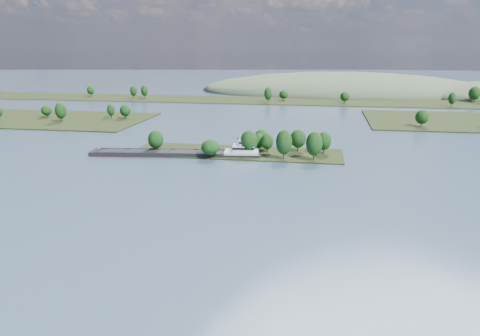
# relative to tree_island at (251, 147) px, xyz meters

# --- Properties ---
(ground) EXTENTS (1800.00, 1800.00, 0.00)m
(ground) POSITION_rel_tree_island_xyz_m (-7.03, -58.00, -3.89)
(ground) COLOR #34465A
(ground) RESTS_ON ground
(tree_island) EXTENTS (100.00, 33.21, 14.56)m
(tree_island) POSITION_rel_tree_island_xyz_m (0.00, 0.00, 0.00)
(tree_island) COLOR black
(tree_island) RESTS_ON ground
(back_shoreline) EXTENTS (900.00, 60.00, 15.52)m
(back_shoreline) POSITION_rel_tree_island_xyz_m (2.56, 221.79, -3.21)
(back_shoreline) COLOR black
(back_shoreline) RESTS_ON ground
(hill_west) EXTENTS (320.00, 160.00, 44.00)m
(hill_west) POSITION_rel_tree_island_xyz_m (52.97, 322.00, -3.89)
(hill_west) COLOR #46583D
(hill_west) RESTS_ON ground
(cargo_barge) EXTENTS (80.58, 18.79, 10.82)m
(cargo_barge) POSITION_rel_tree_island_xyz_m (-28.98, -7.45, -2.53)
(cargo_barge) COLOR black
(cargo_barge) RESTS_ON ground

